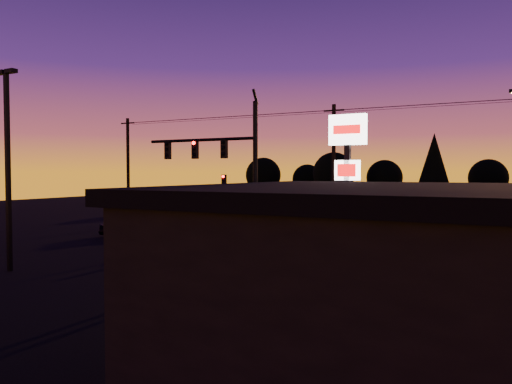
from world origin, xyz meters
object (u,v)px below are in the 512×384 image
(traffic_signal_mast, at_px, (228,164))
(bollard, at_px, (138,254))
(secondary_signal, at_px, (224,196))
(parking_lot_light, at_px, (8,156))
(suv_parked, at_px, (346,285))
(pylon_sign, at_px, (347,162))
(car_left, at_px, (127,228))
(car_mid, at_px, (208,233))
(car_right, at_px, (373,240))

(traffic_signal_mast, xyz_separation_m, bollard, (-3.79, -2.48, -4.51))
(secondary_signal, distance_m, parking_lot_light, 14.90)
(secondary_signal, bearing_deg, suv_parked, -45.18)
(pylon_sign, bearing_deg, car_left, 158.52)
(car_mid, relative_size, car_right, 0.80)
(traffic_signal_mast, bearing_deg, bollard, -146.79)
(traffic_signal_mast, distance_m, parking_lot_light, 10.19)
(car_mid, distance_m, suv_parked, 15.71)
(bollard, relative_size, car_left, 0.23)
(traffic_signal_mast, height_order, secondary_signal, traffic_signal_mast)
(secondary_signal, height_order, car_right, secondary_signal)
(car_mid, bearing_deg, secondary_signal, -10.45)
(parking_lot_light, xyz_separation_m, car_mid, (3.27, 11.36, -4.59))
(parking_lot_light, bearing_deg, pylon_sign, 17.23)
(pylon_sign, relative_size, car_mid, 1.64)
(traffic_signal_mast, relative_size, car_right, 1.65)
(car_left, xyz_separation_m, car_mid, (6.99, -0.31, 0.05))
(car_mid, distance_m, car_right, 10.15)
(secondary_signal, xyz_separation_m, bollard, (1.11, -9.97, -2.43))
(bollard, distance_m, car_mid, 6.86)
(secondary_signal, relative_size, bollard, 5.08)
(traffic_signal_mast, bearing_deg, car_left, 157.19)
(parking_lot_light, height_order, pylon_sign, parking_lot_light)
(bollard, xyz_separation_m, car_right, (9.71, 8.22, 0.33))
(bollard, xyz_separation_m, car_left, (-7.34, 7.16, 0.21))
(secondary_signal, distance_m, pylon_sign, 15.75)
(parking_lot_light, distance_m, car_mid, 12.68)
(secondary_signal, relative_size, car_mid, 1.05)
(parking_lot_light, distance_m, pylon_sign, 15.19)
(car_right, bearing_deg, pylon_sign, -3.23)
(secondary_signal, height_order, parking_lot_light, parking_lot_light)
(traffic_signal_mast, bearing_deg, car_right, 44.10)
(traffic_signal_mast, xyz_separation_m, suv_parked, (8.06, -5.55, -4.20))
(traffic_signal_mast, xyz_separation_m, car_right, (5.93, 5.74, -4.18))
(bollard, bearing_deg, pylon_sign, -0.08)
(pylon_sign, height_order, car_right, pylon_sign)
(car_right, xyz_separation_m, suv_parked, (2.13, -11.29, -0.02))
(secondary_signal, bearing_deg, car_left, -155.64)
(car_right, bearing_deg, car_left, -97.75)
(car_right, bearing_deg, bollard, -61.08)
(car_left, bearing_deg, pylon_sign, -132.63)
(suv_parked, bearing_deg, parking_lot_light, 151.03)
(secondary_signal, distance_m, suv_parked, 18.51)
(car_mid, bearing_deg, traffic_signal_mast, -160.98)
(suv_parked, bearing_deg, traffic_signal_mast, 111.14)
(traffic_signal_mast, height_order, suv_parked, traffic_signal_mast)
(secondary_signal, height_order, pylon_sign, pylon_sign)
(car_left, relative_size, suv_parked, 0.71)
(secondary_signal, relative_size, parking_lot_light, 0.48)
(parking_lot_light, distance_m, bollard, 7.54)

